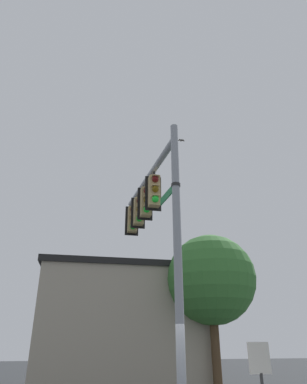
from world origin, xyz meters
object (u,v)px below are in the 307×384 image
Objects in this scene: traffic_light_nearest_pole at (154,191)px; historical_marker at (261,373)px; street_name_sign at (170,191)px; bird_flying at (181,140)px; traffic_light_mid_outer at (139,211)px; traffic_light_arm_end at (132,219)px; traffic_light_mid_inner at (146,202)px.

traffic_light_nearest_pole is 0.62× the size of historical_marker.
street_name_sign is 4.69× the size of bird_flying.
traffic_light_mid_outer reaches higher than street_name_sign.
traffic_light_mid_outer is at bearing -43.47° from historical_marker.
traffic_light_nearest_pole is at bearing -15.96° from historical_marker.
bird_flying is at bearing -124.46° from traffic_light_nearest_pole.
traffic_light_mid_outer is 0.97m from traffic_light_arm_end.
traffic_light_mid_inner is 0.62× the size of historical_marker.
historical_marker is at bearing 104.14° from bird_flying.
traffic_light_nearest_pole and traffic_light_mid_inner have the same top height.
traffic_light_nearest_pole is 0.95× the size of street_name_sign.
street_name_sign is at bearing 68.14° from bird_flying.
historical_marker is at bearing 164.04° from traffic_light_nearest_pole.
bird_flying is (-1.99, -0.68, 3.81)m from traffic_light_mid_outer.
traffic_light_arm_end is 7.02m from historical_marker.
bird_flying is at bearing -138.95° from traffic_light_mid_inner.
traffic_light_mid_outer reaches higher than historical_marker.
street_name_sign is at bearing 95.82° from traffic_light_nearest_pole.
street_name_sign is 0.65× the size of historical_marker.
traffic_light_nearest_pole reaches higher than street_name_sign.
traffic_light_arm_end is at bearing -7.83° from bird_flying.
bird_flying is (-1.79, -2.61, 3.81)m from traffic_light_nearest_pole.
traffic_light_arm_end is at bearing -84.26° from traffic_light_mid_outer.
traffic_light_arm_end is at bearing -51.25° from historical_marker.
traffic_light_nearest_pole is 1.00× the size of traffic_light_mid_inner.
bird_flying reaches higher than traffic_light_nearest_pole.
street_name_sign reaches higher than historical_marker.
bird_flying is 9.68m from historical_marker.
traffic_light_arm_end is 4.35m from bird_flying.
traffic_light_mid_inner and traffic_light_arm_end have the same top height.
traffic_light_nearest_pole is at bearing 95.74° from traffic_light_mid_inner.
traffic_light_mid_outer is 3.49m from street_name_sign.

